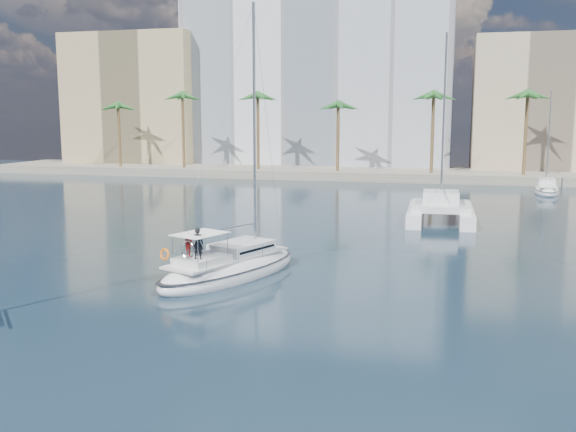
# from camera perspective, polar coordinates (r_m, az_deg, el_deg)

# --- Properties ---
(ground) EXTENTS (160.00, 160.00, 0.00)m
(ground) POSITION_cam_1_polar(r_m,az_deg,el_deg) (33.68, -2.54, -6.09)
(ground) COLOR black
(ground) RESTS_ON ground
(quay) EXTENTS (120.00, 14.00, 1.20)m
(quay) POSITION_cam_1_polar(r_m,az_deg,el_deg) (92.95, 8.55, 3.75)
(quay) COLOR gray
(quay) RESTS_ON ground
(building_modern) EXTENTS (42.00, 16.00, 28.00)m
(building_modern) POSITION_cam_1_polar(r_m,az_deg,el_deg) (106.45, 2.85, 11.68)
(building_modern) COLOR silver
(building_modern) RESTS_ON ground
(building_tan_left) EXTENTS (22.00, 14.00, 22.00)m
(building_tan_left) POSITION_cam_1_polar(r_m,az_deg,el_deg) (112.64, -12.94, 9.79)
(building_tan_left) COLOR tan
(building_tan_left) RESTS_ON ground
(building_beige) EXTENTS (20.00, 14.00, 20.00)m
(building_beige) POSITION_cam_1_polar(r_m,az_deg,el_deg) (101.87, 21.78, 8.95)
(building_beige) COLOR tan
(building_beige) RESTS_ON ground
(palm_left) EXTENTS (3.60, 3.60, 12.30)m
(palm_left) POSITION_cam_1_polar(r_m,az_deg,el_deg) (98.31, -11.98, 9.57)
(palm_left) COLOR brown
(palm_left) RESTS_ON ground
(palm_centre) EXTENTS (3.60, 3.60, 12.30)m
(palm_centre) POSITION_cam_1_polar(r_m,az_deg,el_deg) (88.64, 8.42, 9.77)
(palm_centre) COLOR brown
(palm_centre) RESTS_ON ground
(main_sloop) EXTENTS (6.93, 10.94, 15.52)m
(main_sloop) POSITION_cam_1_polar(r_m,az_deg,el_deg) (35.17, -5.17, -4.63)
(main_sloop) COLOR white
(main_sloop) RESTS_ON ground
(catamaran) EXTENTS (5.53, 10.69, 15.59)m
(catamaran) POSITION_cam_1_polar(r_m,az_deg,el_deg) (55.29, 13.41, 0.73)
(catamaran) COLOR white
(catamaran) RESTS_ON ground
(seagull) EXTENTS (1.11, 0.48, 0.21)m
(seagull) POSITION_cam_1_polar(r_m,az_deg,el_deg) (34.23, -4.51, -4.92)
(seagull) COLOR silver
(seagull) RESTS_ON ground
(moored_yacht_a) EXTENTS (3.37, 9.52, 11.90)m
(moored_yacht_a) POSITION_cam_1_polar(r_m,az_deg,el_deg) (79.27, 21.98, 1.90)
(moored_yacht_a) COLOR white
(moored_yacht_a) RESTS_ON ground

